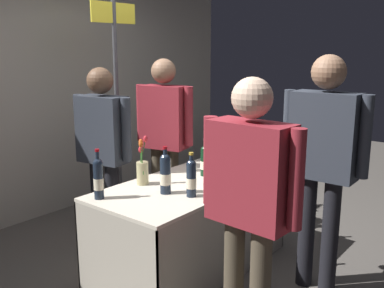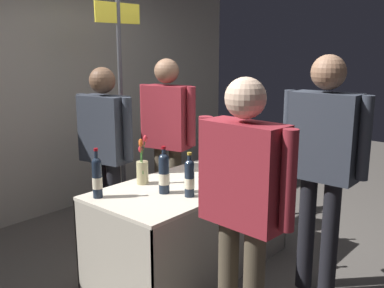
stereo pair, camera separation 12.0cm
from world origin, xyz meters
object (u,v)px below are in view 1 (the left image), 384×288
at_px(tasting_table, 192,208).
at_px(featured_wine_bottle, 248,151).
at_px(vendor_presenter, 103,144).
at_px(booth_signpost, 116,89).
at_px(wine_glass_near_vendor, 210,174).
at_px(flower_vase, 142,169).
at_px(taster_foreground_right, 249,194).
at_px(display_bottle_0, 205,160).

xyz_separation_m(tasting_table, featured_wine_bottle, (0.66, -0.10, 0.35)).
relative_size(vendor_presenter, booth_signpost, 0.73).
xyz_separation_m(featured_wine_bottle, booth_signpost, (-0.36, 1.28, 0.49)).
relative_size(featured_wine_bottle, wine_glass_near_vendor, 2.65).
height_order(tasting_table, vendor_presenter, vendor_presenter).
distance_m(featured_wine_bottle, flower_vase, 1.01).
distance_m(tasting_table, flower_vase, 0.51).
height_order(wine_glass_near_vendor, vendor_presenter, vendor_presenter).
xyz_separation_m(wine_glass_near_vendor, vendor_presenter, (-0.20, 0.99, 0.14)).
bearing_deg(wine_glass_near_vendor, taster_foreground_right, -129.68).
distance_m(tasting_table, taster_foreground_right, 1.13).
distance_m(featured_wine_bottle, taster_foreground_right, 1.45).
relative_size(flower_vase, vendor_presenter, 0.24).
xyz_separation_m(tasting_table, wine_glass_near_vendor, (0.00, -0.17, 0.31)).
bearing_deg(flower_vase, wine_glass_near_vendor, -55.33).
relative_size(featured_wine_bottle, flower_vase, 0.86).
bearing_deg(vendor_presenter, display_bottle_0, 17.42).
xyz_separation_m(tasting_table, flower_vase, (-0.29, 0.25, 0.34)).
bearing_deg(featured_wine_bottle, taster_foreground_right, -148.31).
bearing_deg(taster_foreground_right, tasting_table, -30.09).
relative_size(display_bottle_0, taster_foreground_right, 0.19).
bearing_deg(booth_signpost, display_bottle_0, -94.78).
relative_size(featured_wine_bottle, taster_foreground_right, 0.20).
bearing_deg(booth_signpost, taster_foreground_right, -113.05).
distance_m(tasting_table, vendor_presenter, 0.95).
relative_size(tasting_table, featured_wine_bottle, 5.01).
relative_size(wine_glass_near_vendor, booth_signpost, 0.06).
distance_m(tasting_table, display_bottle_0, 0.40).
height_order(display_bottle_0, flower_vase, flower_vase).
xyz_separation_m(tasting_table, display_bottle_0, (0.20, 0.02, 0.35)).
height_order(display_bottle_0, booth_signpost, booth_signpost).
bearing_deg(featured_wine_bottle, tasting_table, 170.95).
bearing_deg(display_bottle_0, tasting_table, -174.16).
bearing_deg(taster_foreground_right, flower_vase, -10.80).
height_order(tasting_table, wine_glass_near_vendor, wine_glass_near_vendor).
relative_size(vendor_presenter, taster_foreground_right, 0.99).
height_order(vendor_presenter, booth_signpost, booth_signpost).
xyz_separation_m(flower_vase, booth_signpost, (0.58, 0.92, 0.51)).
bearing_deg(booth_signpost, tasting_table, -104.05).
relative_size(tasting_table, flower_vase, 4.33).
relative_size(tasting_table, wine_glass_near_vendor, 13.27).
relative_size(featured_wine_bottle, vendor_presenter, 0.20).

